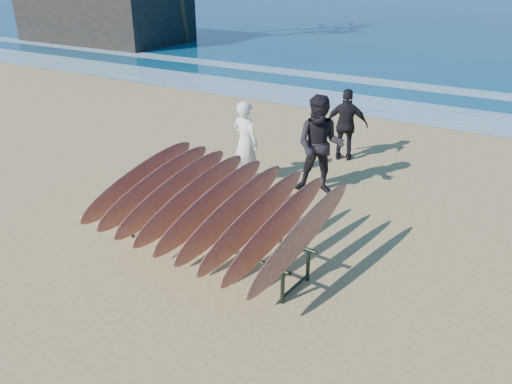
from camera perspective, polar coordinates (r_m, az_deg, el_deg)
ground at (r=7.46m, az=-3.18°, el=-8.87°), size 120.00×120.00×0.00m
foam_near at (r=16.07m, az=17.21°, el=8.79°), size 160.00×160.00×0.00m
foam_far at (r=19.40m, az=19.92°, el=11.04°), size 160.00×160.00×0.00m
surfboard_rack at (r=7.35m, az=-5.08°, el=-1.56°), size 3.40×2.83×1.43m
person_white at (r=10.05m, az=-1.23°, el=5.69°), size 0.68×0.52×1.69m
person_dark_a at (r=9.59m, az=7.32°, el=5.29°), size 1.09×0.94×1.93m
person_dark_b at (r=11.46m, az=10.29°, el=7.55°), size 1.03×0.67×1.63m
building at (r=31.30m, az=-17.07°, el=19.90°), size 9.11×5.06×4.05m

